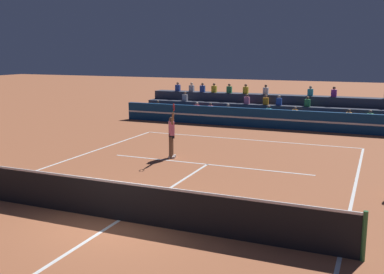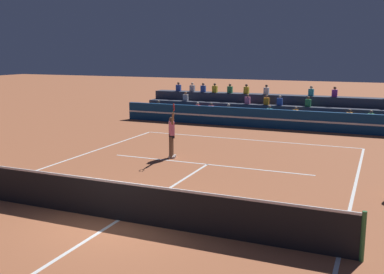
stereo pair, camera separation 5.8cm
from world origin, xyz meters
name	(u,v)px [view 2 (the right image)]	position (x,y,z in m)	size (l,w,h in m)	color
ground_plane	(119,220)	(0.00, 0.00, 0.00)	(120.00, 120.00, 0.00)	#AD603D
court_lines	(119,220)	(0.00, 0.00, 0.00)	(11.10, 23.90, 0.01)	white
tennis_net	(118,200)	(0.00, 0.00, 0.54)	(12.00, 0.10, 1.10)	#2D6B38
sponsor_banner_wall	(266,118)	(0.00, 15.75, 0.55)	(18.00, 0.26, 1.10)	navy
bleacher_stand	(275,111)	(-0.01, 18.28, 0.65)	(17.08, 2.85, 2.28)	#383D4C
tennis_player	(172,134)	(-1.76, 6.89, 0.98)	(0.70, 1.02, 2.41)	brown
tennis_ball	(58,188)	(-3.26, 1.59, 0.03)	(0.07, 0.07, 0.07)	#C6DB33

